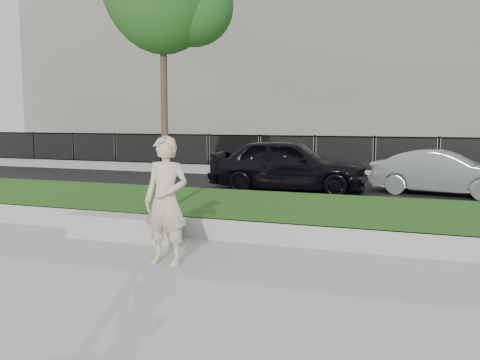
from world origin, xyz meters
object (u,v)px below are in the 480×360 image
at_px(stone_bench, 123,227).
at_px(man, 166,201).
at_px(car_silver, 442,173).
at_px(book, 159,216).
at_px(car_dark, 288,165).

bearing_deg(stone_bench, man, -38.44).
xyz_separation_m(man, car_silver, (4.06, 9.16, -0.31)).
distance_m(stone_bench, book, 0.74).
bearing_deg(man, car_dark, 94.35).
relative_size(book, car_dark, 0.05).
xyz_separation_m(man, car_dark, (-0.32, 8.42, -0.15)).
relative_size(car_dark, car_silver, 1.21).
relative_size(stone_bench, man, 1.09).
bearing_deg(man, stone_bench, 143.72).
relative_size(man, car_dark, 0.42).
height_order(book, car_silver, car_silver).
distance_m(car_dark, car_silver, 4.44).
xyz_separation_m(book, car_dark, (0.56, 7.05, 0.39)).
distance_m(stone_bench, man, 2.16).
height_order(stone_bench, car_dark, car_dark).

